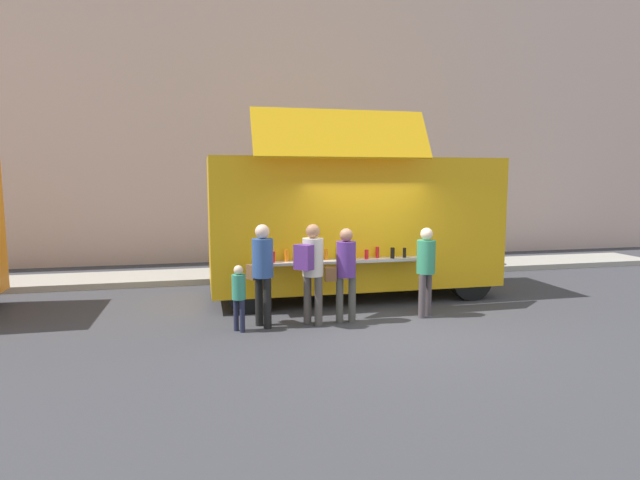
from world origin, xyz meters
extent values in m
plane|color=#38383D|center=(0.00, 0.00, 0.00)|extent=(60.00, 60.00, 0.00)
cube|color=#9E998E|center=(-3.96, 5.06, 0.07)|extent=(28.00, 1.60, 0.15)
cube|color=beige|center=(-2.96, 8.96, 4.86)|extent=(32.00, 2.40, 9.72)
cube|color=#EAA713|center=(0.04, 2.46, 1.65)|extent=(6.10, 2.29, 2.69)
cube|color=#EAA713|center=(-0.56, 1.06, 3.39)|extent=(3.35, 0.61, 0.94)
cube|color=black|center=(-0.56, 1.39, 1.97)|extent=(3.18, 0.12, 1.21)
cube|color=#B7B7BC|center=(-0.56, 1.18, 0.99)|extent=(3.35, 0.37, 0.05)
cylinder|color=red|center=(-1.86, 1.13, 1.12)|extent=(0.07, 0.07, 0.21)
cylinder|color=orange|center=(-1.60, 1.21, 1.13)|extent=(0.08, 0.08, 0.22)
cylinder|color=orange|center=(-1.34, 1.22, 1.11)|extent=(0.07, 0.07, 0.18)
cylinder|color=green|center=(-1.10, 1.13, 1.11)|extent=(0.07, 0.07, 0.18)
cylinder|color=orange|center=(-0.83, 1.23, 1.12)|extent=(0.06, 0.06, 0.21)
cylinder|color=green|center=(-0.56, 1.23, 1.12)|extent=(0.08, 0.08, 0.22)
cylinder|color=red|center=(-0.30, 1.16, 1.14)|extent=(0.08, 0.08, 0.24)
cylinder|color=red|center=(-0.04, 1.15, 1.11)|extent=(0.08, 0.08, 0.18)
cylinder|color=red|center=(0.21, 1.24, 1.13)|extent=(0.07, 0.07, 0.22)
cylinder|color=black|center=(0.48, 1.13, 1.12)|extent=(0.08, 0.08, 0.21)
cylinder|color=black|center=(0.75, 1.18, 1.11)|extent=(0.07, 0.07, 0.19)
cube|color=black|center=(3.03, 2.48, 2.13)|extent=(0.09, 1.92, 1.18)
cylinder|color=black|center=(2.38, 3.46, 0.45)|extent=(0.90, 0.28, 0.90)
cylinder|color=black|center=(2.39, 1.50, 0.45)|extent=(0.90, 0.28, 0.90)
cylinder|color=black|center=(-2.31, 3.43, 0.45)|extent=(0.90, 0.28, 0.90)
cylinder|color=black|center=(-2.30, 1.47, 0.45)|extent=(0.90, 0.28, 0.90)
cylinder|color=#305C37|center=(4.48, 4.76, 0.45)|extent=(0.60, 0.60, 0.91)
cylinder|color=#4B4A42|center=(-0.77, 0.43, 0.42)|extent=(0.13, 0.13, 0.83)
cylinder|color=#4B4A42|center=(-0.55, 0.40, 0.42)|extent=(0.13, 0.13, 0.83)
cylinder|color=#552D80|center=(-0.66, 0.42, 1.15)|extent=(0.35, 0.35, 0.63)
sphere|color=#A26E52|center=(-0.66, 0.42, 1.58)|extent=(0.23, 0.23, 0.23)
cube|color=brown|center=(-0.93, 0.46, 0.88)|extent=(0.22, 0.17, 0.24)
cylinder|color=#4F4743|center=(-1.34, 0.50, 0.44)|extent=(0.14, 0.14, 0.88)
cylinder|color=#4F4743|center=(-1.18, 0.34, 0.44)|extent=(0.14, 0.14, 0.88)
cylinder|color=beige|center=(-1.26, 0.42, 1.21)|extent=(0.36, 0.36, 0.66)
sphere|color=#A16E4D|center=(-1.26, 0.42, 1.66)|extent=(0.25, 0.25, 0.25)
cube|color=#572C75|center=(-1.46, 0.23, 1.24)|extent=(0.35, 0.35, 0.43)
cylinder|color=black|center=(-2.19, 0.57, 0.44)|extent=(0.14, 0.14, 0.88)
cylinder|color=black|center=(-2.07, 0.37, 0.44)|extent=(0.14, 0.14, 0.88)
cylinder|color=#2F4E8B|center=(-2.13, 0.47, 1.21)|extent=(0.36, 0.36, 0.67)
sphere|color=beige|center=(-2.13, 0.47, 1.67)|extent=(0.25, 0.25, 0.25)
cube|color=brown|center=(-2.28, 0.72, 0.93)|extent=(0.24, 0.26, 0.26)
cylinder|color=#4D4345|center=(0.80, 0.40, 0.41)|extent=(0.13, 0.13, 0.82)
cylinder|color=#4D4345|center=(0.98, 0.53, 0.41)|extent=(0.13, 0.13, 0.82)
cylinder|color=#338961|center=(0.89, 0.47, 1.13)|extent=(0.34, 0.34, 0.62)
sphere|color=beige|center=(0.89, 0.47, 1.55)|extent=(0.23, 0.23, 0.23)
cylinder|color=#202239|center=(-2.61, 0.35, 0.28)|extent=(0.09, 0.09, 0.56)
cylinder|color=#202239|center=(-2.51, 0.23, 0.28)|extent=(0.09, 0.09, 0.56)
cylinder|color=#33886A|center=(-2.56, 0.29, 0.77)|extent=(0.23, 0.23, 0.42)
sphere|color=beige|center=(-2.56, 0.29, 1.05)|extent=(0.16, 0.16, 0.16)
camera|label=1|loc=(-3.08, -8.14, 2.56)|focal=28.53mm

